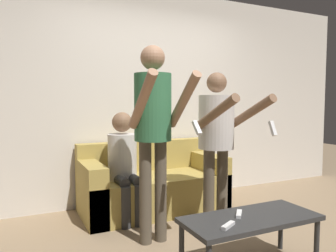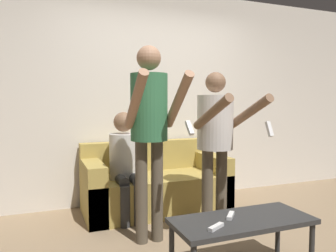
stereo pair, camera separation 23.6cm
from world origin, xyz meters
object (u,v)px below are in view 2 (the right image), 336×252
at_px(remote_far, 231,216).
at_px(person_standing_right, 216,132).
at_px(person_standing_left, 150,120).
at_px(remote_near, 216,227).
at_px(coffee_table, 242,224).
at_px(couch, 155,186).
at_px(person_seated, 125,160).

bearing_deg(remote_far, person_standing_right, 68.78).
bearing_deg(person_standing_left, remote_far, -61.19).
bearing_deg(remote_far, remote_near, -143.51).
height_order(coffee_table, remote_far, remote_far).
bearing_deg(coffee_table, couch, 94.45).
bearing_deg(remote_near, person_standing_right, 60.66).
bearing_deg(person_standing_right, person_seated, 136.00).
xyz_separation_m(person_standing_left, person_seated, (-0.06, 0.70, -0.47)).
bearing_deg(person_standing_right, person_standing_left, 179.51).
bearing_deg(person_standing_left, couch, 68.36).
distance_m(remote_near, remote_far, 0.26).
relative_size(remote_near, remote_far, 1.09).
relative_size(couch, person_standing_left, 0.94).
bearing_deg(person_seated, person_standing_left, -85.30).
bearing_deg(person_standing_left, remote_near, -78.17).
xyz_separation_m(person_standing_left, person_standing_right, (0.67, -0.01, -0.13)).
bearing_deg(person_seated, remote_far, -72.29).
distance_m(person_standing_left, remote_far, 1.06).
distance_m(person_seated, remote_far, 1.50).
bearing_deg(person_standing_left, person_standing_right, -0.49).
xyz_separation_m(couch, remote_far, (0.06, -1.56, 0.15)).
height_order(person_standing_right, remote_near, person_standing_right).
bearing_deg(couch, person_standing_right, -68.47).
xyz_separation_m(coffee_table, remote_near, (-0.28, -0.10, 0.06)).
distance_m(person_seated, coffee_table, 1.58).
bearing_deg(remote_near, person_standing_left, 101.83).
height_order(person_standing_left, remote_near, person_standing_left).
relative_size(person_seated, remote_far, 8.50).
distance_m(couch, person_standing_left, 1.23).
xyz_separation_m(coffee_table, remote_far, (-0.07, 0.05, 0.06)).
height_order(person_standing_right, remote_far, person_standing_right).
distance_m(couch, coffee_table, 1.63).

